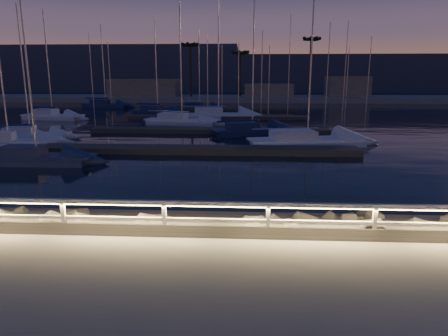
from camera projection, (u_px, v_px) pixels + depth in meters
The scene contains 21 objects.
ground at pixel (131, 234), 11.75m from camera, with size 400.00×400.00×0.00m, color #9A978B.
harbor_water at pixel (214, 129), 42.34m from camera, with size 400.00×440.00×0.60m.
guard_rail at pixel (128, 209), 11.58m from camera, with size 44.11×0.12×1.06m.
riprap at pixel (59, 221), 13.58m from camera, with size 37.73×2.85×1.41m.
floating_docks at pixel (215, 122), 43.46m from camera, with size 22.00×36.00×0.40m.
far_shore at pixel (230, 97), 83.73m from camera, with size 160.00×14.00×5.20m.
palm_left at pixel (190, 47), 79.93m from camera, with size 3.00×3.00×11.20m.
palm_center at pixel (240, 54), 80.68m from camera, with size 3.00×3.00×9.70m.
palm_right at pixel (311, 42), 78.45m from camera, with size 3.00×3.00×12.20m.
distant_hills at pixel (175, 75), 141.91m from camera, with size 230.00×37.50×18.00m.
sailboat_a at pixel (28, 135), 32.95m from camera, with size 6.50×2.98×10.75m.
sailboat_b at pixel (34, 157), 23.97m from camera, with size 6.80×2.15×11.51m.
sailboat_c at pixel (250, 130), 36.04m from camera, with size 7.72×4.97×12.79m.
sailboat_d at pixel (304, 140), 29.99m from camera, with size 9.20×4.37×15.01m.
sailboat_e at pixel (51, 116), 48.22m from camera, with size 7.71×3.32×12.80m.
sailboat_f at pixel (6, 142), 29.41m from camera, with size 7.51×4.22×12.35m.
sailboat_i at pixel (157, 111), 54.01m from camera, with size 7.63×4.40×12.63m.
sailboat_j at pixel (180, 120), 43.19m from camera, with size 8.35×3.81×13.75m.
sailboat_k at pixel (216, 115), 49.15m from camera, with size 9.66×3.80×15.98m.
sailboat_m at pixel (105, 105), 66.39m from camera, with size 8.17×3.30×13.61m.
sailboat_n at pixel (198, 107), 62.66m from camera, with size 7.45×3.06×12.33m.
Camera 1 is at (3.33, -10.84, 4.56)m, focal length 32.00 mm.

